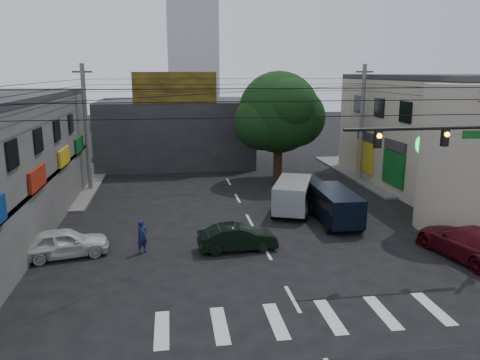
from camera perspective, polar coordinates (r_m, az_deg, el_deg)
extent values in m
plane|color=black|center=(21.47, 4.35, -10.63)|extent=(160.00, 160.00, 0.00)
cube|color=#514F4C|center=(44.25, 22.23, 0.97)|extent=(16.00, 16.00, 0.15)
cube|color=gray|center=(39.50, 26.37, 5.01)|extent=(14.00, 18.00, 8.00)
cylinder|color=gray|center=(28.23, 24.93, 2.44)|extent=(4.00, 4.00, 8.00)
cube|color=#232326|center=(45.49, -7.88, 5.86)|extent=(14.00, 10.00, 6.00)
cube|color=olive|center=(40.27, -7.97, 11.08)|extent=(7.00, 0.30, 2.60)
cylinder|color=black|center=(37.68, 4.64, 3.23)|extent=(0.70, 0.70, 4.40)
sphere|color=black|center=(37.26, 4.73, 8.24)|extent=(6.40, 6.40, 6.40)
cylinder|color=black|center=(21.08, 21.49, 5.86)|extent=(7.00, 0.14, 0.14)
cube|color=black|center=(21.64, 23.71, 4.76)|extent=(0.28, 0.22, 0.75)
cube|color=black|center=(20.21, 16.46, 4.81)|extent=(0.28, 0.22, 0.75)
sphere|color=orange|center=(21.51, 23.94, 5.10)|extent=(0.20, 0.20, 0.20)
sphere|color=orange|center=(20.07, 16.65, 5.18)|extent=(0.20, 0.20, 0.20)
cube|color=#0B5219|center=(22.46, 26.99, 4.97)|extent=(1.40, 0.06, 0.35)
cylinder|color=#59595B|center=(35.88, -18.21, 6.00)|extent=(0.32, 0.32, 9.20)
cylinder|color=#59595B|center=(38.41, 14.60, 6.66)|extent=(0.32, 0.32, 9.20)
imported|color=black|center=(23.21, -0.32, -7.03)|extent=(1.85, 4.06, 1.28)
imported|color=silver|center=(23.88, -20.65, -7.17)|extent=(3.40, 4.80, 1.39)
imported|color=#4B0A15|center=(24.60, 26.05, -6.86)|extent=(4.18, 6.26, 1.59)
imported|color=#131A44|center=(23.25, -11.83, -6.80)|extent=(0.99, 0.99, 1.65)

